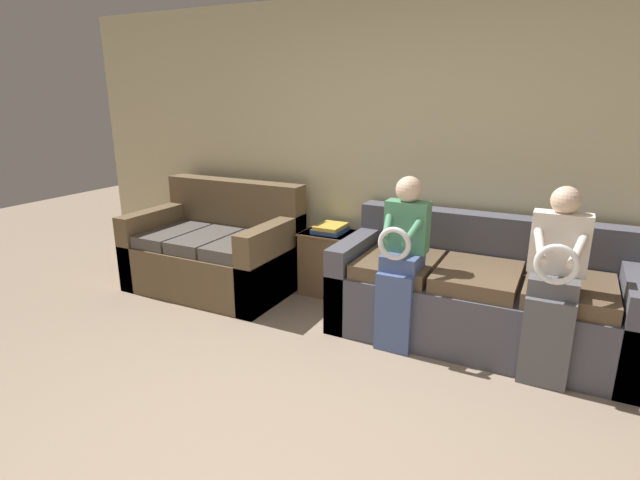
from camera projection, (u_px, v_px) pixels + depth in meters
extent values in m
cube|color=beige|center=(427.00, 155.00, 4.12)|extent=(7.24, 0.06, 2.55)
cube|color=#4C4C56|center=(477.00, 309.00, 3.69)|extent=(2.08, 0.92, 0.46)
cube|color=#4C4C56|center=(490.00, 240.00, 3.88)|extent=(2.08, 0.20, 0.41)
cube|color=#4C4C56|center=(357.00, 275.00, 4.08)|extent=(0.16, 0.92, 0.67)
cube|color=#4C4C56|center=(630.00, 322.00, 3.24)|extent=(0.16, 0.92, 0.67)
cube|color=brown|center=(398.00, 264.00, 3.78)|extent=(0.55, 0.68, 0.11)
cube|color=brown|center=(478.00, 277.00, 3.52)|extent=(0.55, 0.68, 0.11)
cube|color=brown|center=(570.00, 291.00, 3.27)|extent=(0.55, 0.68, 0.11)
cube|color=brown|center=(214.00, 266.00, 4.66)|extent=(1.46, 0.93, 0.43)
cube|color=brown|center=(235.00, 208.00, 4.84)|extent=(1.46, 0.20, 0.54)
cube|color=brown|center=(160.00, 243.00, 4.90)|extent=(0.16, 0.93, 0.70)
cube|color=brown|center=(273.00, 263.00, 4.34)|extent=(0.16, 0.93, 0.70)
cube|color=#514C47|center=(173.00, 236.00, 4.66)|extent=(0.36, 0.69, 0.11)
cube|color=#514C47|center=(205.00, 241.00, 4.50)|extent=(0.36, 0.69, 0.11)
cube|color=#514C47|center=(240.00, 246.00, 4.33)|extent=(0.36, 0.69, 0.11)
cube|color=#475B8E|center=(394.00, 313.00, 3.49)|extent=(0.26, 0.10, 0.57)
cube|color=#475B8E|center=(402.00, 261.00, 3.51)|extent=(0.26, 0.28, 0.11)
cube|color=#4C8E66|center=(407.00, 226.00, 3.51)|extent=(0.30, 0.14, 0.36)
sphere|color=beige|center=(409.00, 189.00, 3.43)|extent=(0.18, 0.18, 0.18)
torus|color=silver|center=(394.00, 244.00, 3.29)|extent=(0.23, 0.04, 0.23)
cylinder|color=#4C8E66|center=(388.00, 225.00, 3.43)|extent=(0.11, 0.31, 0.21)
cylinder|color=#4C8E66|center=(415.00, 229.00, 3.34)|extent=(0.11, 0.31, 0.21)
cube|color=#56565B|center=(545.00, 343.00, 3.07)|extent=(0.29, 0.10, 0.57)
cube|color=#56565B|center=(554.00, 284.00, 3.09)|extent=(0.29, 0.28, 0.11)
cube|color=silver|center=(560.00, 243.00, 3.08)|extent=(0.34, 0.14, 0.38)
sphere|color=beige|center=(566.00, 200.00, 3.01)|extent=(0.17, 0.17, 0.17)
torus|color=white|center=(556.00, 264.00, 2.87)|extent=(0.25, 0.04, 0.25)
cylinder|color=silver|center=(540.00, 242.00, 3.01)|extent=(0.13, 0.31, 0.22)
cylinder|color=silver|center=(580.00, 247.00, 2.91)|extent=(0.13, 0.31, 0.22)
cube|color=brown|center=(330.00, 263.00, 4.52)|extent=(0.48, 0.37, 0.57)
cube|color=brown|center=(331.00, 233.00, 4.44)|extent=(0.50, 0.39, 0.02)
cube|color=#33569E|center=(330.00, 230.00, 4.43)|extent=(0.26, 0.27, 0.04)
cube|color=gold|center=(331.00, 226.00, 4.41)|extent=(0.22, 0.29, 0.03)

